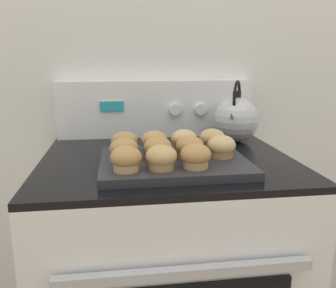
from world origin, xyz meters
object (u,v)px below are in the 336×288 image
at_px(muffin_r0_c2, 196,156).
at_px(muffin_r2_c3, 212,139).
at_px(muffin_r1_c1, 158,149).
at_px(muffin_r2_c1, 154,142).
at_px(stove_range, 166,285).
at_px(tea_kettle, 236,119).
at_px(muffin_r1_c2, 190,147).
at_px(muffin_r1_c3, 222,147).
at_px(muffin_r2_c2, 184,140).
at_px(muffin_r0_c0, 126,159).
at_px(muffin_r1_c0, 124,150).
at_px(muffin_r2_c0, 124,143).
at_px(muffin_pan, 174,163).
at_px(muffin_r0_c1, 161,158).

xyz_separation_m(muffin_r0_c2, muffin_r2_c3, (0.09, 0.18, 0.00)).
bearing_deg(muffin_r1_c1, muffin_r2_c1, 90.81).
bearing_deg(muffin_r1_c1, stove_range, 70.69).
bearing_deg(muffin_r2_c3, tea_kettle, 52.82).
height_order(muffin_r1_c2, muffin_r1_c3, same).
xyz_separation_m(muffin_r2_c2, muffin_r2_c3, (0.09, 0.00, 0.00)).
xyz_separation_m(muffin_r1_c1, muffin_r2_c3, (0.17, 0.09, 0.00)).
xyz_separation_m(muffin_r0_c0, muffin_r1_c1, (0.09, 0.09, 0.00)).
distance_m(muffin_r0_c2, muffin_r2_c1, 0.19).
bearing_deg(muffin_r0_c0, muffin_r1_c0, 92.10).
bearing_deg(muffin_r2_c0, tea_kettle, 24.00).
bearing_deg(muffin_r0_c2, muffin_r0_c0, -179.60).
relative_size(muffin_r0_c2, muffin_r2_c3, 1.00).
bearing_deg(stove_range, muffin_pan, -86.57).
xyz_separation_m(stove_range, muffin_r2_c2, (0.05, -0.02, 0.49)).
xyz_separation_m(muffin_r0_c2, muffin_r1_c0, (-0.17, 0.09, 0.00)).
distance_m(muffin_r1_c0, muffin_r2_c0, 0.08).
xyz_separation_m(muffin_r0_c1, muffin_r0_c2, (0.09, 0.00, 0.00)).
bearing_deg(muffin_pan, muffin_r2_c1, 117.43).
bearing_deg(muffin_r2_c1, muffin_r0_c2, -63.38).
bearing_deg(muffin_r1_c1, muffin_r2_c3, 27.47).
bearing_deg(tea_kettle, muffin_r1_c0, -146.57).
relative_size(muffin_r0_c2, muffin_r1_c2, 1.00).
height_order(muffin_r2_c0, muffin_r2_c1, same).
height_order(muffin_pan, muffin_r1_c3, muffin_r1_c3).
relative_size(muffin_r0_c0, muffin_r0_c2, 1.00).
height_order(muffin_pan, muffin_r0_c2, muffin_r0_c2).
xyz_separation_m(stove_range, muffin_pan, (0.01, -0.10, 0.45)).
bearing_deg(tea_kettle, muffin_r0_c0, -138.29).
relative_size(muffin_r0_c1, muffin_r2_c3, 1.00).
bearing_deg(muffin_r2_c2, muffin_r1_c3, -45.94).
relative_size(muffin_r2_c0, muffin_r2_c2, 1.00).
xyz_separation_m(muffin_r1_c0, muffin_r2_c1, (0.09, 0.08, 0.00)).
bearing_deg(muffin_r0_c0, muffin_r1_c3, 18.15).
relative_size(muffin_r1_c0, tea_kettle, 0.36).
distance_m(muffin_r2_c1, muffin_r2_c3, 0.17).
relative_size(stove_range, muffin_r0_c0, 11.49).
bearing_deg(muffin_r0_c1, muffin_r0_c2, 0.50).
relative_size(muffin_r0_c0, muffin_r1_c2, 1.00).
relative_size(muffin_r1_c1, muffin_r1_c3, 1.00).
distance_m(muffin_r2_c2, muffin_r2_c3, 0.09).
bearing_deg(muffin_r0_c0, muffin_r2_c2, 45.32).
relative_size(muffin_r0_c2, muffin_r2_c1, 1.00).
relative_size(muffin_r0_c2, muffin_r1_c0, 1.00).
relative_size(muffin_pan, muffin_r2_c3, 5.11).
xyz_separation_m(muffin_r2_c0, tea_kettle, (0.39, 0.17, 0.03)).
relative_size(stove_range, muffin_r1_c1, 11.49).
distance_m(stove_range, muffin_r0_c2, 0.53).
bearing_deg(tea_kettle, muffin_r2_c2, -141.59).
relative_size(muffin_r1_c3, tea_kettle, 0.36).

